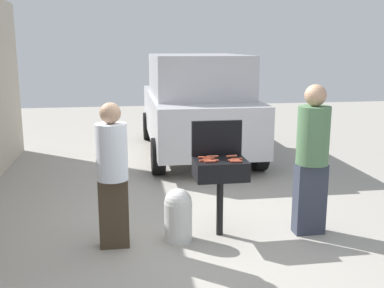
{
  "coord_description": "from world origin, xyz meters",
  "views": [
    {
      "loc": [
        -0.85,
        -4.95,
        2.19
      ],
      "look_at": [
        0.0,
        0.51,
        1.0
      ],
      "focal_mm": 42.75,
      "sensor_mm": 36.0,
      "label": 1
    }
  ],
  "objects_px": {
    "hot_dog_0": "(237,159)",
    "hot_dog_6": "(236,161)",
    "bbq_grill": "(220,172)",
    "hot_dog_5": "(205,160)",
    "hot_dog_1": "(210,162)",
    "hot_dog_9": "(204,157)",
    "person_right": "(312,155)",
    "parked_minivan": "(196,104)",
    "hot_dog_3": "(213,156)",
    "hot_dog_4": "(234,160)",
    "hot_dog_7": "(213,161)",
    "hot_dog_8": "(231,156)",
    "hot_dog_2": "(209,159)",
    "person_left": "(112,170)",
    "propane_tank": "(178,214)"
  },
  "relations": [
    {
      "from": "hot_dog_6",
      "to": "hot_dog_8",
      "type": "bearing_deg",
      "value": 88.14
    },
    {
      "from": "hot_dog_0",
      "to": "hot_dog_6",
      "type": "xyz_separation_m",
      "value": [
        -0.03,
        -0.11,
        0.0
      ]
    },
    {
      "from": "bbq_grill",
      "to": "person_right",
      "type": "height_order",
      "value": "person_right"
    },
    {
      "from": "hot_dog_0",
      "to": "hot_dog_6",
      "type": "distance_m",
      "value": 0.11
    },
    {
      "from": "propane_tank",
      "to": "parked_minivan",
      "type": "height_order",
      "value": "parked_minivan"
    },
    {
      "from": "hot_dog_2",
      "to": "hot_dog_5",
      "type": "relative_size",
      "value": 1.0
    },
    {
      "from": "hot_dog_5",
      "to": "hot_dog_7",
      "type": "height_order",
      "value": "same"
    },
    {
      "from": "person_right",
      "to": "parked_minivan",
      "type": "height_order",
      "value": "parked_minivan"
    },
    {
      "from": "hot_dog_9",
      "to": "person_right",
      "type": "xyz_separation_m",
      "value": [
        1.24,
        -0.2,
        0.04
      ]
    },
    {
      "from": "hot_dog_3",
      "to": "hot_dog_2",
      "type": "bearing_deg",
      "value": -123.56
    },
    {
      "from": "hot_dog_2",
      "to": "hot_dog_6",
      "type": "height_order",
      "value": "same"
    },
    {
      "from": "hot_dog_3",
      "to": "hot_dog_6",
      "type": "xyz_separation_m",
      "value": [
        0.21,
        -0.27,
        0.0
      ]
    },
    {
      "from": "hot_dog_0",
      "to": "hot_dog_4",
      "type": "xyz_separation_m",
      "value": [
        -0.05,
        -0.05,
        0.0
      ]
    },
    {
      "from": "hot_dog_1",
      "to": "hot_dog_3",
      "type": "height_order",
      "value": "same"
    },
    {
      "from": "hot_dog_4",
      "to": "propane_tank",
      "type": "bearing_deg",
      "value": 179.03
    },
    {
      "from": "hot_dog_1",
      "to": "hot_dog_2",
      "type": "relative_size",
      "value": 1.0
    },
    {
      "from": "hot_dog_3",
      "to": "hot_dog_5",
      "type": "xyz_separation_m",
      "value": [
        -0.13,
        -0.17,
        0.0
      ]
    },
    {
      "from": "hot_dog_1",
      "to": "hot_dog_7",
      "type": "xyz_separation_m",
      "value": [
        0.04,
        0.03,
        0.0
      ]
    },
    {
      "from": "hot_dog_7",
      "to": "propane_tank",
      "type": "height_order",
      "value": "hot_dog_7"
    },
    {
      "from": "hot_dog_1",
      "to": "hot_dog_8",
      "type": "distance_m",
      "value": 0.37
    },
    {
      "from": "hot_dog_4",
      "to": "hot_dog_8",
      "type": "relative_size",
      "value": 1.0
    },
    {
      "from": "hot_dog_3",
      "to": "person_right",
      "type": "relative_size",
      "value": 0.07
    },
    {
      "from": "hot_dog_4",
      "to": "hot_dog_1",
      "type": "bearing_deg",
      "value": -177.74
    },
    {
      "from": "person_right",
      "to": "propane_tank",
      "type": "bearing_deg",
      "value": -6.97
    },
    {
      "from": "hot_dog_2",
      "to": "person_left",
      "type": "relative_size",
      "value": 0.08
    },
    {
      "from": "bbq_grill",
      "to": "person_left",
      "type": "bearing_deg",
      "value": -173.68
    },
    {
      "from": "bbq_grill",
      "to": "hot_dog_0",
      "type": "distance_m",
      "value": 0.24
    },
    {
      "from": "bbq_grill",
      "to": "hot_dog_5",
      "type": "xyz_separation_m",
      "value": [
        -0.19,
        -0.05,
        0.16
      ]
    },
    {
      "from": "hot_dog_5",
      "to": "hot_dog_1",
      "type": "bearing_deg",
      "value": -51.03
    },
    {
      "from": "hot_dog_3",
      "to": "person_left",
      "type": "distance_m",
      "value": 1.19
    },
    {
      "from": "hot_dog_1",
      "to": "hot_dog_5",
      "type": "height_order",
      "value": "same"
    },
    {
      "from": "hot_dog_3",
      "to": "hot_dog_9",
      "type": "bearing_deg",
      "value": -165.78
    },
    {
      "from": "propane_tank",
      "to": "person_left",
      "type": "relative_size",
      "value": 0.38
    },
    {
      "from": "hot_dog_8",
      "to": "hot_dog_0",
      "type": "bearing_deg",
      "value": -79.98
    },
    {
      "from": "propane_tank",
      "to": "hot_dog_1",
      "type": "bearing_deg",
      "value": -3.47
    },
    {
      "from": "person_right",
      "to": "hot_dog_6",
      "type": "bearing_deg",
      "value": -3.5
    },
    {
      "from": "hot_dog_9",
      "to": "person_left",
      "type": "height_order",
      "value": "person_left"
    },
    {
      "from": "person_right",
      "to": "parked_minivan",
      "type": "xyz_separation_m",
      "value": [
        -0.65,
        4.29,
        0.06
      ]
    },
    {
      "from": "hot_dog_2",
      "to": "hot_dog_3",
      "type": "relative_size",
      "value": 1.0
    },
    {
      "from": "hot_dog_4",
      "to": "person_left",
      "type": "bearing_deg",
      "value": -178.31
    },
    {
      "from": "hot_dog_9",
      "to": "propane_tank",
      "type": "height_order",
      "value": "hot_dog_9"
    },
    {
      "from": "parked_minivan",
      "to": "hot_dog_6",
      "type": "bearing_deg",
      "value": 86.84
    },
    {
      "from": "hot_dog_3",
      "to": "bbq_grill",
      "type": "bearing_deg",
      "value": -62.21
    },
    {
      "from": "hot_dog_7",
      "to": "person_right",
      "type": "bearing_deg",
      "value": -1.39
    },
    {
      "from": "hot_dog_5",
      "to": "hot_dog_6",
      "type": "bearing_deg",
      "value": -16.6
    },
    {
      "from": "hot_dog_6",
      "to": "hot_dog_9",
      "type": "distance_m",
      "value": 0.41
    },
    {
      "from": "hot_dog_2",
      "to": "hot_dog_8",
      "type": "bearing_deg",
      "value": 15.29
    },
    {
      "from": "hot_dog_1",
      "to": "person_left",
      "type": "xyz_separation_m",
      "value": [
        -1.08,
        -0.03,
        -0.05
      ]
    },
    {
      "from": "hot_dog_5",
      "to": "hot_dog_9",
      "type": "distance_m",
      "value": 0.15
    },
    {
      "from": "hot_dog_3",
      "to": "parked_minivan",
      "type": "relative_size",
      "value": 0.03
    }
  ]
}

